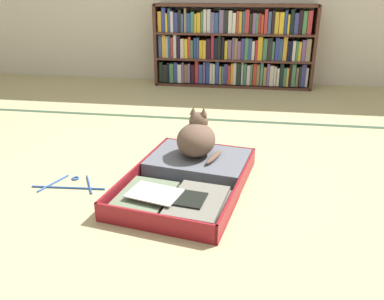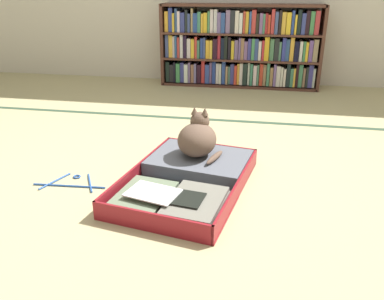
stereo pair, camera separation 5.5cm
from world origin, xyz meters
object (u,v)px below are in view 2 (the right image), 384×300
object	(u,v)px
black_cat	(198,138)
clothes_hanger	(72,183)
bookshelf	(240,48)
open_suitcase	(190,177)

from	to	relation	value
black_cat	clothes_hanger	distance (m)	0.72
bookshelf	open_suitcase	bearing A→B (deg)	-92.23
bookshelf	black_cat	world-z (taller)	bookshelf
open_suitcase	clothes_hanger	distance (m)	0.63
open_suitcase	clothes_hanger	world-z (taller)	open_suitcase
bookshelf	open_suitcase	distance (m)	2.30
open_suitcase	black_cat	bearing A→B (deg)	87.19
bookshelf	black_cat	distance (m)	2.10
bookshelf	clothes_hanger	bearing A→B (deg)	-106.57
open_suitcase	bookshelf	bearing A→B (deg)	87.77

